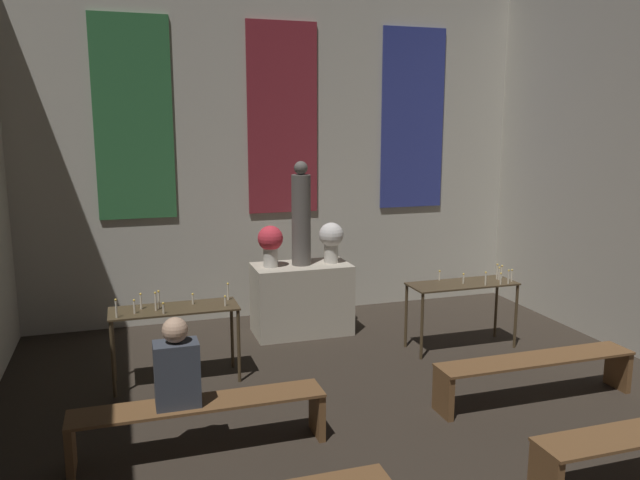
# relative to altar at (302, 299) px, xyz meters

# --- Properties ---
(wall_back) EXTENTS (7.30, 0.16, 4.64)m
(wall_back) POSITION_rel_altar_xyz_m (0.00, 0.99, 1.89)
(wall_back) COLOR beige
(wall_back) RESTS_ON ground_plane
(altar) EXTENTS (1.25, 0.67, 0.92)m
(altar) POSITION_rel_altar_xyz_m (0.00, 0.00, 0.00)
(altar) COLOR #BCB29E
(altar) RESTS_ON ground_plane
(statue) EXTENTS (0.25, 0.25, 1.34)m
(statue) POSITION_rel_altar_xyz_m (0.00, 0.00, 1.09)
(statue) COLOR #5B5651
(statue) RESTS_ON altar
(flower_vase_left) EXTENTS (0.32, 0.32, 0.53)m
(flower_vase_left) POSITION_rel_altar_xyz_m (-0.41, 0.00, 0.78)
(flower_vase_left) COLOR beige
(flower_vase_left) RESTS_ON altar
(flower_vase_right) EXTENTS (0.32, 0.32, 0.53)m
(flower_vase_right) POSITION_rel_altar_xyz_m (0.41, 0.00, 0.78)
(flower_vase_right) COLOR beige
(flower_vase_right) RESTS_ON altar
(candle_rack_left) EXTENTS (1.33, 0.48, 1.02)m
(candle_rack_left) POSITION_rel_altar_xyz_m (-1.71, -1.12, 0.26)
(candle_rack_left) COLOR #473823
(candle_rack_left) RESTS_ON ground_plane
(candle_rack_right) EXTENTS (1.33, 0.48, 1.02)m
(candle_rack_right) POSITION_rel_altar_xyz_m (1.72, -1.13, 0.26)
(candle_rack_right) COLOR #473823
(candle_rack_right) RESTS_ON ground_plane
(pew_back_left) EXTENTS (2.10, 0.36, 0.45)m
(pew_back_left) POSITION_rel_altar_xyz_m (-1.64, -2.69, -0.13)
(pew_back_left) COLOR brown
(pew_back_left) RESTS_ON ground_plane
(pew_back_right) EXTENTS (2.10, 0.36, 0.45)m
(pew_back_right) POSITION_rel_altar_xyz_m (1.64, -2.69, -0.13)
(pew_back_right) COLOR brown
(pew_back_right) RESTS_ON ground_plane
(person_seated) EXTENTS (0.36, 0.24, 0.75)m
(person_seated) POSITION_rel_altar_xyz_m (-1.82, -2.69, 0.32)
(person_seated) COLOR #383D47
(person_seated) RESTS_ON pew_back_left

